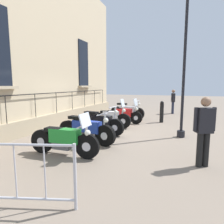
# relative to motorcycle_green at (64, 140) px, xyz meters

# --- Properties ---
(ground_plane) EXTENTS (60.00, 60.00, 0.00)m
(ground_plane) POSITION_rel_motorcycle_green_xyz_m (-0.26, 3.16, -0.45)
(ground_plane) COLOR gray
(building_facade) EXTENTS (0.82, 12.95, 7.57)m
(building_facade) POSITION_rel_motorcycle_green_xyz_m (-2.96, 3.16, 3.24)
(building_facade) COLOR #C6B28E
(building_facade) RESTS_ON ground_plane
(motorcycle_green) EXTENTS (2.08, 0.63, 1.20)m
(motorcycle_green) POSITION_rel_motorcycle_green_xyz_m (0.00, 0.00, 0.00)
(motorcycle_green) COLOR black
(motorcycle_green) RESTS_ON ground_plane
(motorcycle_blue) EXTENTS (2.22, 0.72, 1.03)m
(motorcycle_blue) POSITION_rel_motorcycle_green_xyz_m (-0.04, 1.28, -0.02)
(motorcycle_blue) COLOR black
(motorcycle_blue) RESTS_ON ground_plane
(motorcycle_black) EXTENTS (2.14, 0.66, 1.11)m
(motorcycle_black) POSITION_rel_motorcycle_green_xyz_m (-0.10, 2.51, -0.02)
(motorcycle_black) COLOR black
(motorcycle_black) RESTS_ON ground_plane
(motorcycle_white) EXTENTS (1.93, 0.55, 1.31)m
(motorcycle_white) POSITION_rel_motorcycle_green_xyz_m (-0.09, 3.73, -0.03)
(motorcycle_white) COLOR black
(motorcycle_white) RESTS_ON ground_plane
(motorcycle_red) EXTENTS (2.02, 0.60, 1.26)m
(motorcycle_red) POSITION_rel_motorcycle_green_xyz_m (0.14, 4.97, -0.01)
(motorcycle_red) COLOR black
(motorcycle_red) RESTS_ON ground_plane
(motorcycle_silver) EXTENTS (2.10, 0.84, 1.06)m
(motorcycle_silver) POSITION_rel_motorcycle_green_xyz_m (-0.06, 6.35, -0.02)
(motorcycle_silver) COLOR black
(motorcycle_silver) RESTS_ON ground_plane
(lamppost) EXTENTS (0.39, 0.39, 5.17)m
(lamppost) POSITION_rel_motorcycle_green_xyz_m (2.93, 3.13, 2.82)
(lamppost) COLOR black
(lamppost) RESTS_ON ground_plane
(crowd_barrier) EXTENTS (2.27, 0.73, 1.05)m
(crowd_barrier) POSITION_rel_motorcycle_green_xyz_m (0.37, -2.25, 0.11)
(crowd_barrier) COLOR #B7B7BF
(crowd_barrier) RESTS_ON ground_plane
(bollard) EXTENTS (0.20, 0.20, 1.11)m
(bollard) POSITION_rel_motorcycle_green_xyz_m (1.94, 5.80, 0.11)
(bollard) COLOR black
(bollard) RESTS_ON ground_plane
(pedestrian_standing) EXTENTS (0.28, 0.52, 1.61)m
(pedestrian_standing) POSITION_rel_motorcycle_green_xyz_m (2.29, 9.24, 0.46)
(pedestrian_standing) COLOR #23283D
(pedestrian_standing) RESTS_ON ground_plane
(pedestrian_walking) EXTENTS (0.48, 0.36, 1.64)m
(pedestrian_walking) POSITION_rel_motorcycle_green_xyz_m (3.44, 0.53, 0.47)
(pedestrian_walking) COLOR black
(pedestrian_walking) RESTS_ON ground_plane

